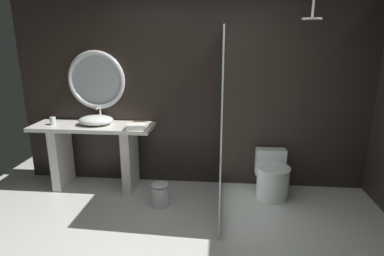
% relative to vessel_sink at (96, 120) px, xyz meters
% --- Properties ---
extents(back_wall_panel, '(4.80, 0.10, 2.60)m').
position_rel_vessel_sink_xyz_m(back_wall_panel, '(1.27, 0.32, 0.36)').
color(back_wall_panel, black).
rests_on(back_wall_panel, ground_plane).
extents(vanity_counter, '(1.58, 0.52, 0.88)m').
position_rel_vessel_sink_xyz_m(vanity_counter, '(-0.04, -0.02, -0.39)').
color(vanity_counter, silver).
rests_on(vanity_counter, ground_plane).
extents(vessel_sink, '(0.45, 0.37, 0.21)m').
position_rel_vessel_sink_xyz_m(vessel_sink, '(0.00, 0.00, 0.00)').
color(vessel_sink, white).
rests_on(vessel_sink, vanity_counter).
extents(tumbler_cup, '(0.08, 0.08, 0.10)m').
position_rel_vessel_sink_xyz_m(tumbler_cup, '(-0.56, -0.06, -0.01)').
color(tumbler_cup, silver).
rests_on(tumbler_cup, vanity_counter).
extents(tissue_box, '(0.15, 0.11, 0.06)m').
position_rel_vessel_sink_xyz_m(tissue_box, '(0.59, -0.03, -0.03)').
color(tissue_box, '#3D3323').
rests_on(tissue_box, vanity_counter).
extents(round_wall_mirror, '(0.79, 0.07, 0.79)m').
position_rel_vessel_sink_xyz_m(round_wall_mirror, '(-0.04, 0.23, 0.49)').
color(round_wall_mirror, silver).
extents(shower_glass_panel, '(0.02, 1.36, 2.09)m').
position_rel_vessel_sink_xyz_m(shower_glass_panel, '(1.64, -0.41, 0.10)').
color(shower_glass_panel, silver).
rests_on(shower_glass_panel, ground_plane).
extents(rain_shower_head, '(0.21, 0.21, 0.34)m').
position_rel_vessel_sink_xyz_m(rain_shower_head, '(2.56, -0.26, 1.26)').
color(rain_shower_head, silver).
extents(toilet, '(0.42, 0.58, 0.56)m').
position_rel_vessel_sink_xyz_m(toilet, '(2.31, -0.05, -0.69)').
color(toilet, white).
rests_on(toilet, ground_plane).
extents(waste_bin, '(0.22, 0.22, 0.31)m').
position_rel_vessel_sink_xyz_m(waste_bin, '(0.92, -0.45, -0.79)').
color(waste_bin, silver).
rests_on(waste_bin, ground_plane).
extents(folded_hand_towel, '(0.26, 0.20, 0.07)m').
position_rel_vessel_sink_xyz_m(folded_hand_towel, '(0.59, -0.18, -0.03)').
color(folded_hand_towel, silver).
rests_on(folded_hand_towel, vanity_counter).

